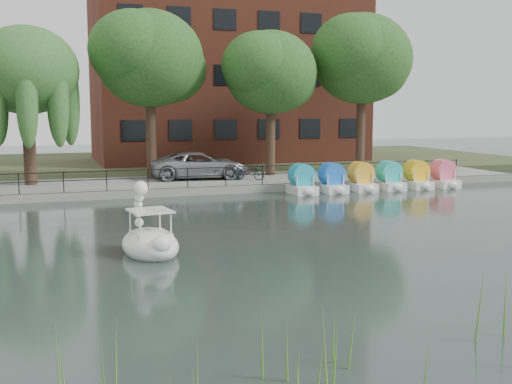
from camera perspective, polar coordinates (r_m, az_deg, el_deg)
ground_plane at (r=20.07m, az=2.34°, el=-5.17°), size 120.00×120.00×0.00m
promenade at (r=35.23m, az=-7.07°, el=0.63°), size 40.00×6.00×0.40m
kerb at (r=32.37m, az=-6.01°, el=0.03°), size 40.00×0.25×0.40m
land_strip at (r=48.96m, az=-10.42°, el=2.48°), size 60.00×22.00×0.36m
railing at (r=32.46m, az=-6.11°, el=1.73°), size 32.00×0.05×1.00m
apartment_building at (r=50.48m, az=-2.58°, el=13.18°), size 20.00×10.07×18.00m
willow_mid at (r=35.31m, az=-19.77°, el=10.10°), size 5.32×5.32×8.15m
broadleaf_center at (r=36.86m, az=-9.45°, el=11.58°), size 6.00×6.00×9.25m
broadleaf_right at (r=38.12m, az=1.31°, el=10.52°), size 5.40×5.40×8.32m
broadleaf_far at (r=41.75m, az=9.42°, el=11.56°), size 6.30×6.30×9.71m
minivan at (r=36.22m, az=-5.04°, el=2.55°), size 3.52×6.51×1.74m
bicycle at (r=35.37m, az=-0.64°, el=1.86°), size 1.18×1.82×1.00m
swan_boat at (r=19.67m, az=-9.44°, el=-4.13°), size 1.94×2.74×2.15m
pedal_boat_row at (r=34.80m, az=10.56°, el=1.15°), size 9.65×1.70×1.40m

